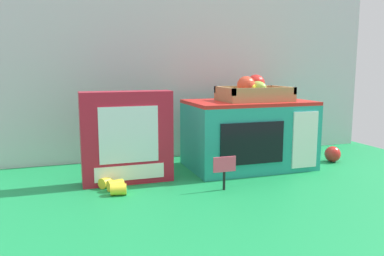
# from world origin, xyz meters

# --- Properties ---
(ground_plane) EXTENTS (1.70, 1.70, 0.00)m
(ground_plane) POSITION_xyz_m (0.00, 0.00, 0.00)
(ground_plane) COLOR #198C47
(ground_plane) RESTS_ON ground
(display_back_panel) EXTENTS (1.61, 0.03, 0.77)m
(display_back_panel) POSITION_xyz_m (0.00, 0.31, 0.38)
(display_back_panel) COLOR #B7BABF
(display_back_panel) RESTS_ON ground
(toy_microwave) EXTENTS (0.43, 0.27, 0.24)m
(toy_microwave) POSITION_xyz_m (0.14, 0.05, 0.12)
(toy_microwave) COLOR teal
(toy_microwave) RESTS_ON ground
(food_groups_crate) EXTENTS (0.24, 0.17, 0.09)m
(food_groups_crate) POSITION_xyz_m (0.15, 0.04, 0.27)
(food_groups_crate) COLOR #A37F51
(food_groups_crate) RESTS_ON toy_microwave
(cookie_set_box) EXTENTS (0.28, 0.08, 0.29)m
(cookie_set_box) POSITION_xyz_m (-0.30, -0.00, 0.14)
(cookie_set_box) COLOR #B2192D
(cookie_set_box) RESTS_ON ground
(price_sign) EXTENTS (0.07, 0.01, 0.10)m
(price_sign) POSITION_xyz_m (-0.05, -0.17, 0.07)
(price_sign) COLOR black
(price_sign) RESTS_ON ground
(loose_toy_banana) EXTENTS (0.07, 0.13, 0.03)m
(loose_toy_banana) POSITION_xyz_m (-0.36, -0.08, 0.02)
(loose_toy_banana) COLOR yellow
(loose_toy_banana) RESTS_ON ground
(loose_toy_apple) EXTENTS (0.06, 0.06, 0.06)m
(loose_toy_apple) POSITION_xyz_m (0.48, 0.02, 0.03)
(loose_toy_apple) COLOR red
(loose_toy_apple) RESTS_ON ground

